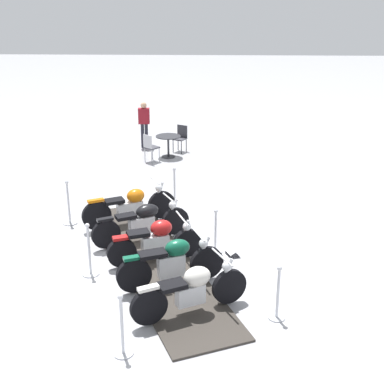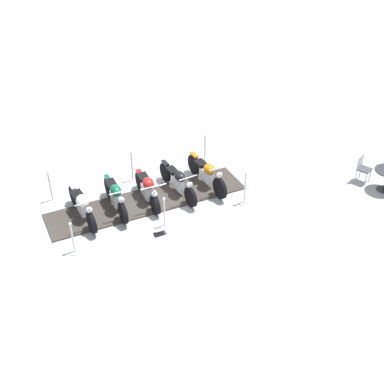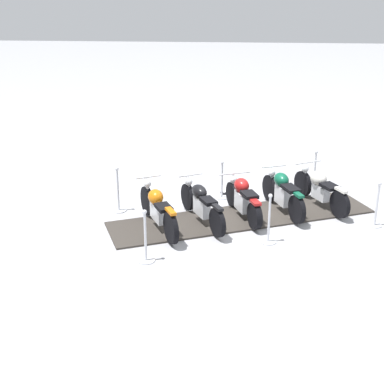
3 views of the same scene
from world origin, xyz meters
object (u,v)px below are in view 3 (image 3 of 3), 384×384
Objects in this scene: motorcycle_copper at (158,208)px; info_placard at (227,191)px; motorcycle_black at (201,203)px; motorcycle_forest at (283,192)px; motorcycle_cream at (320,187)px; motorcycle_maroon at (243,198)px; stanchion_left_front at (376,212)px; stanchion_left_mid at (269,228)px; stanchion_right_rear at (118,198)px; stanchion_right_front at (314,174)px; stanchion_right_mid at (222,186)px; stanchion_left_rear at (146,246)px.

motorcycle_copper reaches higher than info_placard.
motorcycle_forest is at bearing -94.94° from motorcycle_black.
motorcycle_cream is 1.03× the size of motorcycle_maroon.
motorcycle_forest is at bearing -64.93° from info_placard.
stanchion_left_mid is at bearing 22.97° from stanchion_left_front.
stanchion_right_rear is at bearing 71.34° from motorcycle_forest.
stanchion_left_front reaches higher than stanchion_right_front.
stanchion_left_front is at bearing -51.24° from info_placard.
motorcycle_copper is 2.45m from stanchion_right_mid.
motorcycle_black is 1.95× the size of stanchion_left_front.
stanchion_left_front is at bearing -110.10° from motorcycle_copper.
motorcycle_forest is 0.96× the size of motorcycle_black.
motorcycle_copper is 2.86m from info_placard.
stanchion_right_rear is 1.10× the size of stanchion_right_front.
stanchion_left_rear is at bearing 68.38° from stanchion_right_mid.
motorcycle_black is 2.07× the size of stanchion_right_mid.
stanchion_right_rear reaches higher than stanchion_right_front.
stanchion_left_rear is (0.03, 1.53, -0.18)m from motorcycle_copper.
info_placard is at bearing -7.52° from motorcycle_maroon.
stanchion_left_rear is 1.10× the size of stanchion_right_mid.
stanchion_left_mid is 1.04× the size of stanchion_left_front.
stanchion_left_rear is (0.97, 1.93, -0.17)m from motorcycle_black.
motorcycle_copper is at bearing -145.42° from info_placard.
motorcycle_maroon is at bearing 90.88° from motorcycle_forest.
stanchion_right_rear is at bearing 22.97° from stanchion_right_mid.
motorcycle_maroon is 3.02m from stanchion_left_front.
stanchion_left_rear reaches higher than stanchion_left_front.
stanchion_left_rear is 2.68m from stanchion_left_mid.
stanchion_right_rear is 2.83× the size of info_placard.
info_placard is at bearing -110.91° from stanchion_right_mid.
stanchion_left_front is 2.70× the size of info_placard.
info_placard is at bearing -72.20° from stanchion_left_mid.
stanchion_left_rear is at bearing -134.53° from info_placard.
motorcycle_forest is 2.16m from stanchion_left_front.
motorcycle_maroon is (0.94, 0.40, -0.03)m from motorcycle_forest.
motorcycle_forest is 1.87× the size of stanchion_left_front.
motorcycle_copper is 4.91m from stanchion_right_front.
stanchion_right_front is (-0.07, -1.46, -0.17)m from motorcycle_cream.
stanchion_left_front is at bearing -157.03° from stanchion_left_rear.
stanchion_left_front is at bearing 112.97° from stanchion_right_front.
stanchion_left_front is (-4.93, -2.09, 0.02)m from stanchion_left_rear.
stanchion_right_front is at bearing -130.14° from stanchion_left_rear.
stanchion_left_rear is 3.81m from stanchion_right_mid.
stanchion_left_mid is 2.80× the size of info_placard.
info_placard is at bearing -28.27° from stanchion_left_front.
motorcycle_cream is 4.91m from stanchion_right_rear.
stanchion_left_rear is 0.99× the size of stanchion_right_rear.
motorcycle_copper is (3.77, 1.60, -0.01)m from motorcycle_cream.
motorcycle_copper is (0.94, 0.40, 0.01)m from motorcycle_black.
motorcycle_cream is at bearing -140.55° from stanchion_left_rear.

